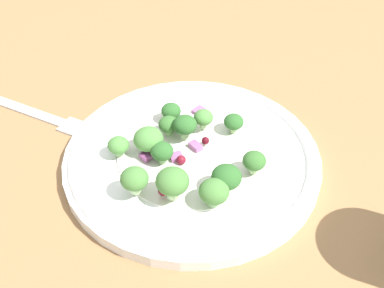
% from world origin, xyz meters
% --- Properties ---
extents(ground_plane, '(1.80, 1.80, 0.02)m').
position_xyz_m(ground_plane, '(0.00, 0.00, -0.01)').
color(ground_plane, olive).
extents(plate, '(0.25, 0.25, 0.02)m').
position_xyz_m(plate, '(-0.02, 0.02, 0.01)').
color(plate, white).
rests_on(plate, ground_plane).
extents(dressing_pool, '(0.15, 0.15, 0.00)m').
position_xyz_m(dressing_pool, '(-0.02, 0.02, 0.01)').
color(dressing_pool, white).
rests_on(dressing_pool, plate).
extents(broccoli_floret_0, '(0.03, 0.03, 0.03)m').
position_xyz_m(broccoli_floret_0, '(-0.03, 0.06, 0.03)').
color(broccoli_floret_0, '#9EC684').
rests_on(broccoli_floret_0, plate).
extents(broccoli_floret_1, '(0.02, 0.02, 0.02)m').
position_xyz_m(broccoli_floret_1, '(-0.01, -0.04, 0.03)').
color(broccoli_floret_1, '#ADD18E').
rests_on(broccoli_floret_1, plate).
extents(broccoli_floret_2, '(0.02, 0.02, 0.02)m').
position_xyz_m(broccoli_floret_2, '(0.03, 0.00, 0.03)').
color(broccoli_floret_2, '#ADD18E').
rests_on(broccoli_floret_2, plate).
extents(broccoli_floret_3, '(0.02, 0.02, 0.02)m').
position_xyz_m(broccoli_floret_3, '(0.00, 0.04, 0.03)').
color(broccoli_floret_3, '#9EC684').
rests_on(broccoli_floret_3, plate).
extents(broccoli_floret_4, '(0.02, 0.02, 0.02)m').
position_xyz_m(broccoli_floret_4, '(0.02, 0.03, 0.03)').
color(broccoli_floret_4, '#ADD18E').
rests_on(broccoli_floret_4, plate).
extents(broccoli_floret_5, '(0.03, 0.03, 0.03)m').
position_xyz_m(broccoli_floret_5, '(-0.05, -0.03, 0.03)').
color(broccoli_floret_5, '#ADD18E').
rests_on(broccoli_floret_5, plate).
extents(broccoli_floret_6, '(0.02, 0.02, 0.02)m').
position_xyz_m(broccoli_floret_6, '(0.02, 0.07, 0.03)').
color(broccoli_floret_6, '#ADD18E').
rests_on(broccoli_floret_6, plate).
extents(broccoli_floret_7, '(0.02, 0.02, 0.02)m').
position_xyz_m(broccoli_floret_7, '(-0.05, 0.09, 0.03)').
color(broccoli_floret_7, '#8EB77A').
rests_on(broccoli_floret_7, plate).
extents(broccoli_floret_8, '(0.03, 0.03, 0.03)m').
position_xyz_m(broccoli_floret_8, '(-0.08, 0.01, 0.04)').
color(broccoli_floret_8, '#ADD18E').
rests_on(broccoli_floret_8, plate).
extents(broccoli_floret_9, '(0.03, 0.03, 0.03)m').
position_xyz_m(broccoli_floret_9, '(-0.09, 0.04, 0.03)').
color(broccoli_floret_9, '#ADD18E').
rests_on(broccoli_floret_9, plate).
extents(broccoli_floret_10, '(0.02, 0.02, 0.02)m').
position_xyz_m(broccoli_floret_10, '(-0.04, 0.04, 0.03)').
color(broccoli_floret_10, '#8EB77A').
rests_on(broccoli_floret_10, plate).
extents(broccoli_floret_11, '(0.03, 0.03, 0.03)m').
position_xyz_m(broccoli_floret_11, '(-0.07, -0.02, 0.03)').
color(broccoli_floret_11, '#8EB77A').
rests_on(broccoli_floret_11, plate).
extents(broccoli_floret_12, '(0.02, 0.02, 0.02)m').
position_xyz_m(broccoli_floret_12, '(-0.00, 0.06, 0.03)').
color(broccoli_floret_12, '#9EC684').
rests_on(broccoli_floret_12, plate).
extents(cranberry_0, '(0.01, 0.01, 0.01)m').
position_xyz_m(cranberry_0, '(-0.00, 0.02, 0.02)').
color(cranberry_0, '#4C0A14').
rests_on(cranberry_0, plate).
extents(cranberry_1, '(0.01, 0.01, 0.01)m').
position_xyz_m(cranberry_1, '(-0.04, -0.02, 0.02)').
color(cranberry_1, maroon).
rests_on(cranberry_1, plate).
extents(cranberry_2, '(0.01, 0.01, 0.01)m').
position_xyz_m(cranberry_2, '(-0.03, 0.03, 0.02)').
color(cranberry_2, maroon).
rests_on(cranberry_2, plate).
extents(cranberry_3, '(0.01, 0.01, 0.01)m').
position_xyz_m(cranberry_3, '(-0.08, 0.02, 0.02)').
color(cranberry_3, maroon).
rests_on(cranberry_3, plate).
extents(onion_bit_0, '(0.02, 0.01, 0.00)m').
position_xyz_m(onion_bit_0, '(0.05, 0.05, 0.02)').
color(onion_bit_0, '#A35B93').
rests_on(onion_bit_0, plate).
extents(onion_bit_1, '(0.02, 0.02, 0.01)m').
position_xyz_m(onion_bit_1, '(-0.03, 0.03, 0.02)').
color(onion_bit_1, '#A35B93').
rests_on(onion_bit_1, plate).
extents(onion_bit_2, '(0.01, 0.02, 0.01)m').
position_xyz_m(onion_bit_2, '(-0.01, 0.02, 0.02)').
color(onion_bit_2, '#A35B93').
rests_on(onion_bit_2, plate).
extents(onion_bit_3, '(0.01, 0.01, 0.01)m').
position_xyz_m(onion_bit_3, '(0.01, 0.06, 0.02)').
color(onion_bit_3, '#934C84').
rests_on(onion_bit_3, plate).
extents(onion_bit_4, '(0.01, 0.01, 0.00)m').
position_xyz_m(onion_bit_4, '(-0.04, 0.06, 0.02)').
color(onion_bit_4, '#843D75').
rests_on(onion_bit_4, plate).
extents(onion_bit_5, '(0.02, 0.02, 0.00)m').
position_xyz_m(onion_bit_5, '(-0.02, 0.07, 0.02)').
color(onion_bit_5, '#A35B93').
rests_on(onion_bit_5, plate).
extents(fork, '(0.02, 0.19, 0.01)m').
position_xyz_m(fork, '(-0.02, 0.22, 0.00)').
color(fork, silver).
rests_on(fork, ground_plane).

